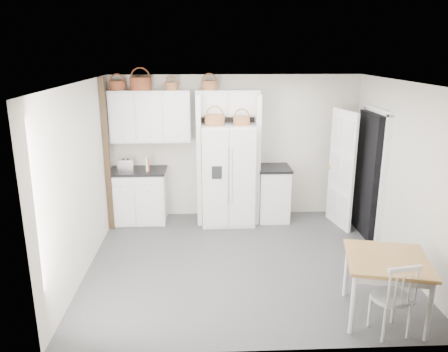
{
  "coord_description": "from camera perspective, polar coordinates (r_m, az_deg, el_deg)",
  "views": [
    {
      "loc": [
        -0.56,
        -5.84,
        3.01
      ],
      "look_at": [
        -0.28,
        0.4,
        1.21
      ],
      "focal_mm": 35.0,
      "sensor_mm": 36.0,
      "label": 1
    }
  ],
  "objects": [
    {
      "name": "basket_fridge_a",
      "position": [
        7.43,
        -1.22,
        7.31
      ],
      "size": [
        0.33,
        0.33,
        0.18
      ],
      "primitive_type": "cylinder",
      "color": "brown",
      "rests_on": "refrigerator"
    },
    {
      "name": "base_cab_left",
      "position": [
        8.05,
        -11.18,
        -2.65
      ],
      "size": [
        1.0,
        0.63,
        0.93
      ],
      "primitive_type": "cube",
      "color": "silver",
      "rests_on": "floor"
    },
    {
      "name": "wall_right",
      "position": [
        6.7,
        22.3,
        0.09
      ],
      "size": [
        0.0,
        4.0,
        4.0
      ],
      "primitive_type": "plane",
      "rotation": [
        1.57,
        0.0,
        -1.57
      ],
      "color": "beige",
      "rests_on": "floor"
    },
    {
      "name": "wall_left",
      "position": [
        6.31,
        -18.01,
        -0.42
      ],
      "size": [
        0.0,
        4.0,
        4.0
      ],
      "primitive_type": "plane",
      "rotation": [
        1.57,
        0.0,
        1.57
      ],
      "color": "beige",
      "rests_on": "floor"
    },
    {
      "name": "wall_back",
      "position": [
        8.04,
        1.46,
        3.84
      ],
      "size": [
        4.5,
        0.0,
        4.5
      ],
      "primitive_type": "plane",
      "rotation": [
        1.57,
        0.0,
        0.0
      ],
      "color": "beige",
      "rests_on": "floor"
    },
    {
      "name": "basket_bridge_a",
      "position": [
        7.69,
        -1.92,
        11.77
      ],
      "size": [
        0.28,
        0.28,
        0.16
      ],
      "primitive_type": "cylinder",
      "color": "brown",
      "rests_on": "bridge_cabinet"
    },
    {
      "name": "fridge_panel_left",
      "position": [
        7.76,
        -3.26,
        2.23
      ],
      "size": [
        0.08,
        0.6,
        2.3
      ],
      "primitive_type": "cube",
      "color": "silver",
      "rests_on": "floor"
    },
    {
      "name": "basket_upper_a",
      "position": [
        7.83,
        -13.73,
        11.4
      ],
      "size": [
        0.27,
        0.27,
        0.15
      ],
      "primitive_type": "cylinder",
      "color": "maroon",
      "rests_on": "upper_cabinet"
    },
    {
      "name": "basket_fridge_b",
      "position": [
        7.45,
        2.32,
        7.24
      ],
      "size": [
        0.28,
        0.28,
        0.15
      ],
      "primitive_type": "cylinder",
      "color": "brown",
      "rests_on": "refrigerator"
    },
    {
      "name": "fridge_panel_right",
      "position": [
        7.82,
        4.24,
        2.31
      ],
      "size": [
        0.08,
        0.6,
        2.3
      ],
      "primitive_type": "cube",
      "color": "silver",
      "rests_on": "floor"
    },
    {
      "name": "refrigerator",
      "position": [
        7.74,
        0.54,
        0.25
      ],
      "size": [
        0.92,
        0.74,
        1.78
      ],
      "primitive_type": "cube",
      "color": "silver",
      "rests_on": "floor"
    },
    {
      "name": "toaster",
      "position": [
        7.9,
        -12.71,
        1.45
      ],
      "size": [
        0.28,
        0.16,
        0.19
      ],
      "primitive_type": "cube",
      "rotation": [
        0.0,
        0.0,
        -0.02
      ],
      "color": "silver",
      "rests_on": "counter_left"
    },
    {
      "name": "counter_right",
      "position": [
        7.91,
        6.52,
        1.07
      ],
      "size": [
        0.58,
        0.69,
        0.04
      ],
      "primitive_type": "cube",
      "color": "black",
      "rests_on": "base_cab_right"
    },
    {
      "name": "basket_upper_b",
      "position": [
        7.76,
        -10.83,
        11.77
      ],
      "size": [
        0.37,
        0.37,
        0.22
      ],
      "primitive_type": "cylinder",
      "color": "maroon",
      "rests_on": "upper_cabinet"
    },
    {
      "name": "ceiling",
      "position": [
        5.88,
        2.95,
        12.09
      ],
      "size": [
        4.5,
        4.5,
        0.0
      ],
      "primitive_type": "plane",
      "color": "white",
      "rests_on": "wall_back"
    },
    {
      "name": "upper_cabinet",
      "position": [
        7.8,
        -9.58,
        7.72
      ],
      "size": [
        1.4,
        0.34,
        0.9
      ],
      "primitive_type": "cube",
      "color": "silver",
      "rests_on": "wall_back"
    },
    {
      "name": "cookbook_cream",
      "position": [
        7.77,
        -10.02,
        1.53
      ],
      "size": [
        0.04,
        0.16,
        0.24
      ],
      "primitive_type": "cube",
      "rotation": [
        0.0,
        0.0,
        0.06
      ],
      "color": "beige",
      "rests_on": "counter_left"
    },
    {
      "name": "base_cab_right",
      "position": [
        8.05,
        6.41,
        -2.35
      ],
      "size": [
        0.54,
        0.65,
        0.95
      ],
      "primitive_type": "cube",
      "color": "silver",
      "rests_on": "floor"
    },
    {
      "name": "trim_post",
      "position": [
        7.57,
        -15.06,
        2.5
      ],
      "size": [
        0.09,
        0.09,
        2.6
      ],
      "primitive_type": "cube",
      "color": "black",
      "rests_on": "floor"
    },
    {
      "name": "counter_left",
      "position": [
        7.91,
        -11.37,
        0.68
      ],
      "size": [
        1.04,
        0.67,
        0.04
      ],
      "primitive_type": "cube",
      "color": "black",
      "rests_on": "base_cab_left"
    },
    {
      "name": "bridge_cabinet",
      "position": [
        7.73,
        0.47,
        9.54
      ],
      "size": [
        1.12,
        0.34,
        0.45
      ],
      "primitive_type": "cube",
      "color": "silver",
      "rests_on": "wall_back"
    },
    {
      "name": "doorway_void",
      "position": [
        7.62,
        18.41,
        0.18
      ],
      "size": [
        0.18,
        0.85,
        2.05
      ],
      "primitive_type": "cube",
      "color": "black",
      "rests_on": "floor"
    },
    {
      "name": "dining_table",
      "position": [
        5.52,
        20.22,
        -13.52
      ],
      "size": [
        1.08,
        1.08,
        0.75
      ],
      "primitive_type": "cube",
      "rotation": [
        0.0,
        0.0,
        -0.22
      ],
      "color": "brown",
      "rests_on": "floor"
    },
    {
      "name": "basket_upper_c",
      "position": [
        7.71,
        -6.89,
        11.59
      ],
      "size": [
        0.23,
        0.23,
        0.13
      ],
      "primitive_type": "cylinder",
      "color": "brown",
      "rests_on": "upper_cabinet"
    },
    {
      "name": "cookbook_red",
      "position": [
        7.77,
        -9.88,
        1.49
      ],
      "size": [
        0.05,
        0.15,
        0.22
      ],
      "primitive_type": "cube",
      "rotation": [
        0.0,
        0.0,
        0.14
      ],
      "color": "maroon",
      "rests_on": "counter_left"
    },
    {
      "name": "floor",
      "position": [
        6.59,
        2.62,
        -11.08
      ],
      "size": [
        4.5,
        4.5,
        0.0
      ],
      "primitive_type": "plane",
      "color": "#3B3B3C",
      "rests_on": "ground"
    },
    {
      "name": "windsor_chair",
      "position": [
        5.23,
        20.98,
        -14.59
      ],
      "size": [
        0.48,
        0.45,
        0.87
      ],
      "primitive_type": "cube",
      "rotation": [
        0.0,
        0.0,
        0.17
      ],
      "color": "silver",
      "rests_on": "floor"
    },
    {
      "name": "door_slab",
      "position": [
        7.81,
        15.09,
        0.82
      ],
      "size": [
        0.21,
        0.79,
        2.05
      ],
      "primitive_type": "cube",
      "rotation": [
        0.0,
        0.0,
        -1.36
      ],
      "color": "white",
      "rests_on": "floor"
    }
  ]
}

